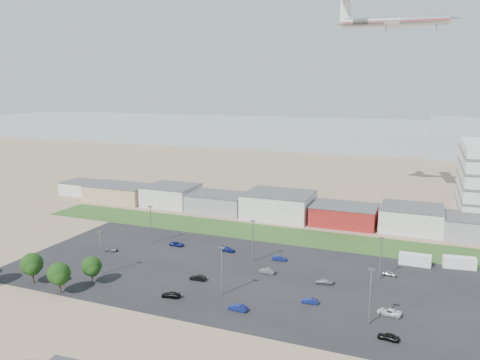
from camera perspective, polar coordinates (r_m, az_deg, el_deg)
The scene contains 31 objects.
ground at distance 94.92m, azimuth -4.96°, elevation -15.56°, with size 700.00×700.00×0.00m, color #846B54.
parking_lot at distance 109.83m, azimuth 2.24°, elevation -11.69°, with size 120.00×50.00×0.01m, color black.
grass_strip at distance 139.84m, azimuth 4.76°, elevation -6.64°, with size 160.00×16.00×0.02m, color #2F4C1C.
hills_backdrop at distance 392.27m, azimuth 22.07°, elevation 4.73°, with size 700.00×200.00×9.00m, color gray, non-canonical shape.
building_row at distance 161.39m, azimuth 1.02°, elevation -2.71°, with size 170.00×20.00×8.00m, color silver, non-canonical shape.
box_trailer_a at distance 123.60m, azimuth 20.55°, elevation -9.07°, with size 7.44×2.32×2.79m, color silver, non-canonical shape.
box_trailer_b at distance 125.74m, azimuth 25.18°, elevation -9.09°, with size 7.42×2.32×2.78m, color silver, non-canonical shape.
tree_mid at distance 114.70m, azimuth -24.02°, elevation -9.58°, with size 5.20×5.20×7.80m, color black, non-canonical shape.
tree_right at distance 107.23m, azimuth -21.19°, elevation -10.85°, with size 5.08×5.08×7.62m, color black, non-canonical shape.
tree_near at distance 110.04m, azimuth -17.65°, elevation -10.21°, with size 4.69×4.69×7.03m, color black, non-canonical shape.
lightpole_front_l at distance 113.84m, azimuth -16.61°, elevation -8.54°, with size 1.22×0.51×10.33m, color slate, non-canonical shape.
lightpole_front_m at distance 99.01m, azimuth -2.23°, elevation -11.05°, with size 1.23×0.51×10.43m, color slate, non-canonical shape.
lightpole_front_r at distance 90.57m, azimuth 15.57°, elevation -13.55°, with size 1.27×0.53×10.76m, color slate, non-canonical shape.
lightpole_back_l at distance 132.86m, azimuth -10.80°, elevation -5.38°, with size 1.24×0.52×10.57m, color slate, non-canonical shape.
lightpole_back_m at distance 116.82m, azimuth 1.55°, elevation -7.47°, with size 1.25×0.52×10.65m, color slate, non-canonical shape.
lightpole_back_r at distance 111.20m, azimuth 16.73°, elevation -9.15°, with size 1.16×0.48×9.86m, color slate, non-canonical shape.
airliner at distance 186.37m, azimuth 18.37°, elevation 17.89°, with size 44.28×30.19×13.08m, color silver, non-canonical shape.
parked_car_0 at distance 96.88m, azimuth 17.72°, elevation -15.09°, with size 2.09×4.53×1.26m, color silver.
parked_car_1 at distance 98.09m, azimuth 8.52°, elevation -14.37°, with size 1.17×3.36×1.11m, color navy.
parked_car_2 at distance 88.46m, azimuth 17.64°, elevation -17.73°, with size 1.48×3.67×1.25m, color black.
parked_car_3 at distance 100.59m, azimuth -8.43°, elevation -13.67°, with size 1.63×4.01×1.16m, color black.
parked_car_4 at distance 108.02m, azimuth -5.16°, elevation -11.77°, with size 1.31×3.76×1.24m, color black.
parked_car_5 at distance 130.06m, azimuth -15.45°, elevation -8.13°, with size 1.37×3.41×1.16m, color #595B5E.
parked_car_6 at distance 125.35m, azimuth -1.51°, elevation -8.44°, with size 1.68×4.13×1.20m, color navy.
parked_car_7 at distance 111.54m, azimuth 3.34°, elevation -10.99°, with size 1.29×3.70×1.22m, color #595B5E.
parked_car_8 at distance 115.21m, azimuth 17.75°, elevation -10.81°, with size 1.35×3.36×1.14m, color #A5A5AA.
parked_car_9 at distance 130.67m, azimuth -7.72°, elevation -7.73°, with size 1.87×4.06×1.13m, color navy.
parked_car_10 at distance 115.84m, azimuth -20.89°, elevation -10.88°, with size 1.71×4.20×1.22m, color #595B5E.
parked_car_11 at distance 119.43m, azimuth 4.83°, elevation -9.49°, with size 1.28×3.67×1.21m, color navy.
parked_car_12 at distance 107.36m, azimuth 10.15°, elevation -12.08°, with size 1.63×4.01×1.16m, color #A5A5AA.
parked_car_13 at distance 94.28m, azimuth -0.25°, elevation -15.28°, with size 1.34×3.84×1.26m, color navy.
Camera 1 is at (38.90, -75.42, 42.53)m, focal length 35.00 mm.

